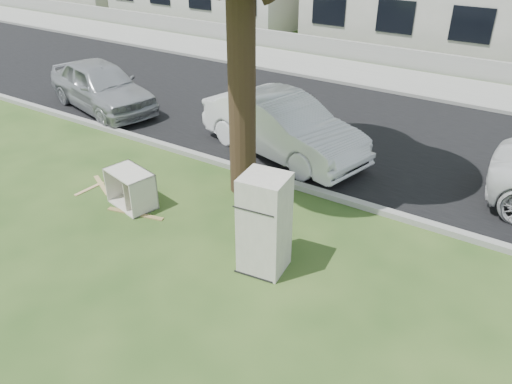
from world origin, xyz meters
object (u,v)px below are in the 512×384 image
Objects in this scene: cabinet at (131,188)px; car_left at (101,86)px; car_center at (283,126)px; fridge at (264,224)px.

car_left is at bearing 155.82° from cabinet.
fridge is at bearing -139.45° from car_center.
cabinet is 3.93m from car_center.
cabinet is at bearing 174.87° from car_center.
fridge is 0.40× the size of car_center.
fridge reaches higher than car_left.
car_center is (1.29, 3.69, 0.33)m from cabinet.
car_center is 1.05× the size of car_left.
car_center is (-1.96, 3.95, -0.14)m from fridge.
car_center reaches higher than car_left.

